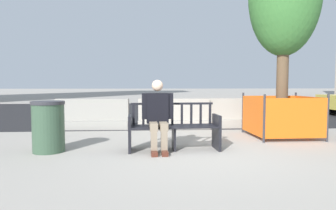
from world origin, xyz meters
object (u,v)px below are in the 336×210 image
Objects in this scene: jersey_barrier_centre at (174,116)px; jersey_barrier_left at (93,117)px; jersey_barrier_right at (241,115)px; seated_person at (158,114)px; street_bench at (174,129)px; construction_fence at (281,115)px; trash_bin at (48,126)px.

jersey_barrier_centre is 1.00× the size of jersey_barrier_left.
jersey_barrier_centre is 1.99m from jersey_barrier_right.
street_bench is at bearing 12.69° from seated_person.
jersey_barrier_right is 1.75m from construction_fence.
seated_person reaches higher than jersey_barrier_right.
street_bench is 2.96m from construction_fence.
jersey_barrier_centre and jersey_barrier_left have the same top height.
seated_person is 3.26m from construction_fence.
seated_person reaches higher than construction_fence.
jersey_barrier_right is at bearing 1.66° from jersey_barrier_centre.
jersey_barrier_left is (-1.70, 2.98, -0.35)m from seated_person.
seated_person is 2.01m from trash_bin.
jersey_barrier_left is 1.01× the size of jersey_barrier_right.
construction_fence is (2.97, 1.33, -0.18)m from seated_person.
construction_fence is 5.13m from trash_bin.
jersey_barrier_centre is 2.27m from jersey_barrier_left.
jersey_barrier_left is at bearing 160.58° from construction_fence.
street_bench is 2.29m from trash_bin.
seated_person reaches higher than trash_bin.
jersey_barrier_centre is at bearing -178.34° from jersey_barrier_right.
trash_bin is (-4.55, -2.95, 0.13)m from jersey_barrier_right.
construction_fence reaches higher than jersey_barrier_centre.
construction_fence is (0.42, -1.69, 0.17)m from jersey_barrier_right.
jersey_barrier_right is 2.16× the size of trash_bin.
jersey_barrier_left is at bearing 179.55° from jersey_barrier_centre.
seated_person is at bearing -167.31° from street_bench.
trash_bin is at bearing -95.67° from jersey_barrier_left.
jersey_barrier_centre is at bearing 79.10° from seated_person.
street_bench is at bearing 0.11° from trash_bin.
seated_person is at bearing -155.95° from construction_fence.
street_bench reaches higher than jersey_barrier_centre.
street_bench is 2.90m from jersey_barrier_centre.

